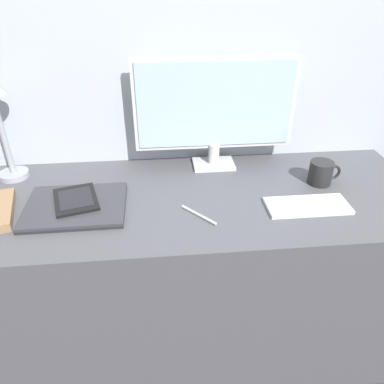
{
  "coord_description": "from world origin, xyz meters",
  "views": [
    {
      "loc": [
        -0.14,
        -0.81,
        1.37
      ],
      "look_at": [
        -0.05,
        0.18,
        0.76
      ],
      "focal_mm": 35.0,
      "sensor_mm": 36.0,
      "label": 1
    }
  ],
  "objects_px": {
    "keyboard": "(308,206)",
    "laptop": "(76,206)",
    "ereader": "(76,199)",
    "monitor": "(215,109)",
    "coffee_mug": "(321,173)",
    "pen": "(199,215)"
  },
  "relations": [
    {
      "from": "keyboard",
      "to": "monitor",
      "type": "bearing_deg",
      "value": 128.4
    },
    {
      "from": "keyboard",
      "to": "ereader",
      "type": "relative_size",
      "value": 1.34
    },
    {
      "from": "keyboard",
      "to": "laptop",
      "type": "bearing_deg",
      "value": 174.92
    },
    {
      "from": "monitor",
      "to": "coffee_mug",
      "type": "bearing_deg",
      "value": -26.09
    },
    {
      "from": "keyboard",
      "to": "laptop",
      "type": "height_order",
      "value": "laptop"
    },
    {
      "from": "monitor",
      "to": "laptop",
      "type": "relative_size",
      "value": 1.87
    },
    {
      "from": "keyboard",
      "to": "ereader",
      "type": "bearing_deg",
      "value": 173.46
    },
    {
      "from": "monitor",
      "to": "pen",
      "type": "distance_m",
      "value": 0.42
    },
    {
      "from": "pen",
      "to": "coffee_mug",
      "type": "bearing_deg",
      "value": 19.84
    },
    {
      "from": "keyboard",
      "to": "ereader",
      "type": "height_order",
      "value": "ereader"
    },
    {
      "from": "ereader",
      "to": "pen",
      "type": "relative_size",
      "value": 1.76
    },
    {
      "from": "ereader",
      "to": "monitor",
      "type": "bearing_deg",
      "value": 26.4
    },
    {
      "from": "keyboard",
      "to": "pen",
      "type": "height_order",
      "value": "keyboard"
    },
    {
      "from": "monitor",
      "to": "ereader",
      "type": "relative_size",
      "value": 2.96
    },
    {
      "from": "ereader",
      "to": "coffee_mug",
      "type": "height_order",
      "value": "coffee_mug"
    },
    {
      "from": "laptop",
      "to": "pen",
      "type": "distance_m",
      "value": 0.39
    },
    {
      "from": "ereader",
      "to": "coffee_mug",
      "type": "distance_m",
      "value": 0.84
    },
    {
      "from": "monitor",
      "to": "keyboard",
      "type": "xyz_separation_m",
      "value": [
        0.26,
        -0.32,
        -0.22
      ]
    },
    {
      "from": "monitor",
      "to": "ereader",
      "type": "bearing_deg",
      "value": -153.6
    },
    {
      "from": "laptop",
      "to": "ereader",
      "type": "bearing_deg",
      "value": 92.04
    },
    {
      "from": "keyboard",
      "to": "laptop",
      "type": "xyz_separation_m",
      "value": [
        -0.74,
        0.07,
        0.0
      ]
    },
    {
      "from": "keyboard",
      "to": "ereader",
      "type": "distance_m",
      "value": 0.74
    }
  ]
}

